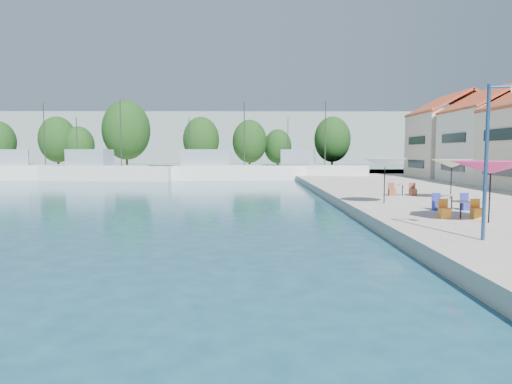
{
  "coord_description": "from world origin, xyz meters",
  "views": [
    {
      "loc": [
        0.69,
        -1.85,
        3.45
      ],
      "look_at": [
        0.9,
        26.0,
        1.02
      ],
      "focal_mm": 32.0,
      "sensor_mm": 36.0,
      "label": 1
    }
  ],
  "objects_px": {
    "trawler_03": "(225,171)",
    "street_lamp": "(498,132)",
    "umbrella_pink": "(491,167)",
    "trawler_02": "(106,172)",
    "trawler_01": "(25,171)",
    "umbrella_white": "(385,163)",
    "trawler_04": "(311,171)",
    "umbrella_cream": "(452,164)"
  },
  "relations": [
    {
      "from": "umbrella_pink",
      "to": "street_lamp",
      "type": "bearing_deg",
      "value": -115.46
    },
    {
      "from": "trawler_02",
      "to": "street_lamp",
      "type": "bearing_deg",
      "value": -52.34
    },
    {
      "from": "trawler_04",
      "to": "umbrella_white",
      "type": "height_order",
      "value": "trawler_04"
    },
    {
      "from": "trawler_01",
      "to": "umbrella_pink",
      "type": "xyz_separation_m",
      "value": [
        38.74,
        -40.41,
        1.78
      ]
    },
    {
      "from": "trawler_04",
      "to": "umbrella_white",
      "type": "xyz_separation_m",
      "value": [
        -0.11,
        -32.4,
        1.8
      ]
    },
    {
      "from": "trawler_04",
      "to": "umbrella_pink",
      "type": "distance_m",
      "value": 39.51
    },
    {
      "from": "trawler_03",
      "to": "umbrella_pink",
      "type": "xyz_separation_m",
      "value": [
        13.09,
        -39.8,
        1.78
      ]
    },
    {
      "from": "umbrella_pink",
      "to": "umbrella_cream",
      "type": "bearing_deg",
      "value": 74.73
    },
    {
      "from": "street_lamp",
      "to": "umbrella_cream",
      "type": "bearing_deg",
      "value": 84.31
    },
    {
      "from": "trawler_03",
      "to": "street_lamp",
      "type": "xyz_separation_m",
      "value": [
        11.34,
        -43.48,
        3.02
      ]
    },
    {
      "from": "trawler_03",
      "to": "umbrella_cream",
      "type": "relative_size",
      "value": 7.85
    },
    {
      "from": "trawler_04",
      "to": "street_lamp",
      "type": "distance_m",
      "value": 43.2
    },
    {
      "from": "trawler_02",
      "to": "street_lamp",
      "type": "height_order",
      "value": "trawler_02"
    },
    {
      "from": "trawler_03",
      "to": "trawler_04",
      "type": "relative_size",
      "value": 1.44
    },
    {
      "from": "umbrella_pink",
      "to": "street_lamp",
      "type": "distance_m",
      "value": 4.26
    },
    {
      "from": "umbrella_pink",
      "to": "street_lamp",
      "type": "height_order",
      "value": "street_lamp"
    },
    {
      "from": "umbrella_white",
      "to": "umbrella_cream",
      "type": "height_order",
      "value": "umbrella_white"
    },
    {
      "from": "trawler_01",
      "to": "trawler_02",
      "type": "distance_m",
      "value": 11.22
    },
    {
      "from": "street_lamp",
      "to": "umbrella_pink",
      "type": "bearing_deg",
      "value": 77.08
    },
    {
      "from": "umbrella_cream",
      "to": "umbrella_pink",
      "type": "bearing_deg",
      "value": -105.27
    },
    {
      "from": "trawler_01",
      "to": "trawler_02",
      "type": "height_order",
      "value": "same"
    },
    {
      "from": "umbrella_white",
      "to": "street_lamp",
      "type": "distance_m",
      "value": 10.77
    },
    {
      "from": "trawler_02",
      "to": "street_lamp",
      "type": "distance_m",
      "value": 49.5
    },
    {
      "from": "trawler_04",
      "to": "umbrella_white",
      "type": "bearing_deg",
      "value": -75.81
    },
    {
      "from": "trawler_02",
      "to": "trawler_03",
      "type": "relative_size",
      "value": 0.82
    },
    {
      "from": "umbrella_pink",
      "to": "umbrella_white",
      "type": "bearing_deg",
      "value": 107.58
    },
    {
      "from": "trawler_04",
      "to": "umbrella_cream",
      "type": "distance_m",
      "value": 30.28
    },
    {
      "from": "umbrella_white",
      "to": "street_lamp",
      "type": "xyz_separation_m",
      "value": [
        0.47,
        -10.69,
        1.22
      ]
    },
    {
      "from": "umbrella_pink",
      "to": "street_lamp",
      "type": "relative_size",
      "value": 0.65
    },
    {
      "from": "trawler_03",
      "to": "street_lamp",
      "type": "bearing_deg",
      "value": -78.61
    },
    {
      "from": "trawler_02",
      "to": "umbrella_white",
      "type": "xyz_separation_m",
      "value": [
        25.5,
        -31.34,
        1.8
      ]
    },
    {
      "from": "trawler_03",
      "to": "umbrella_pink",
      "type": "height_order",
      "value": "trawler_03"
    },
    {
      "from": "trawler_02",
      "to": "umbrella_pink",
      "type": "relative_size",
      "value": 5.01
    },
    {
      "from": "trawler_02",
      "to": "trawler_03",
      "type": "bearing_deg",
      "value": 11.64
    },
    {
      "from": "trawler_01",
      "to": "umbrella_white",
      "type": "relative_size",
      "value": 7.63
    },
    {
      "from": "trawler_04",
      "to": "street_lamp",
      "type": "bearing_deg",
      "value": -75.15
    },
    {
      "from": "street_lamp",
      "to": "trawler_04",
      "type": "bearing_deg",
      "value": 103.03
    },
    {
      "from": "umbrella_pink",
      "to": "trawler_02",
      "type": "bearing_deg",
      "value": 125.86
    },
    {
      "from": "umbrella_cream",
      "to": "umbrella_white",
      "type": "bearing_deg",
      "value": -152.27
    },
    {
      "from": "trawler_02",
      "to": "trawler_04",
      "type": "xyz_separation_m",
      "value": [
        25.61,
        1.06,
        0.0
      ]
    },
    {
      "from": "trawler_03",
      "to": "umbrella_cream",
      "type": "bearing_deg",
      "value": -65.81
    },
    {
      "from": "trawler_01",
      "to": "umbrella_cream",
      "type": "height_order",
      "value": "trawler_01"
    }
  ]
}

